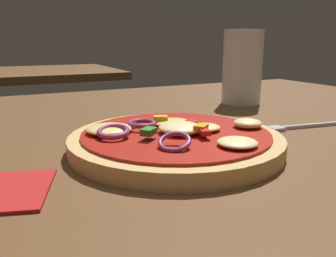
# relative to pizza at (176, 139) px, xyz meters

# --- Properties ---
(dining_table) EXTENTS (1.34, 0.97, 0.03)m
(dining_table) POSITION_rel_pizza_xyz_m (-0.01, 0.03, -0.03)
(dining_table) COLOR brown
(dining_table) RESTS_ON ground
(pizza) EXTENTS (0.24, 0.24, 0.03)m
(pizza) POSITION_rel_pizza_xyz_m (0.00, 0.00, 0.00)
(pizza) COLOR tan
(pizza) RESTS_ON dining_table
(fork) EXTENTS (0.19, 0.04, 0.01)m
(fork) POSITION_rel_pizza_xyz_m (0.20, 0.01, -0.01)
(fork) COLOR silver
(fork) RESTS_ON dining_table
(beer_glass) EXTENTS (0.08, 0.08, 0.14)m
(beer_glass) POSITION_rel_pizza_xyz_m (0.26, 0.21, 0.06)
(beer_glass) COLOR silver
(beer_glass) RESTS_ON dining_table
(background_table) EXTENTS (0.70, 0.55, 0.03)m
(background_table) POSITION_rel_pizza_xyz_m (-0.04, 1.24, -0.03)
(background_table) COLOR brown
(background_table) RESTS_ON ground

